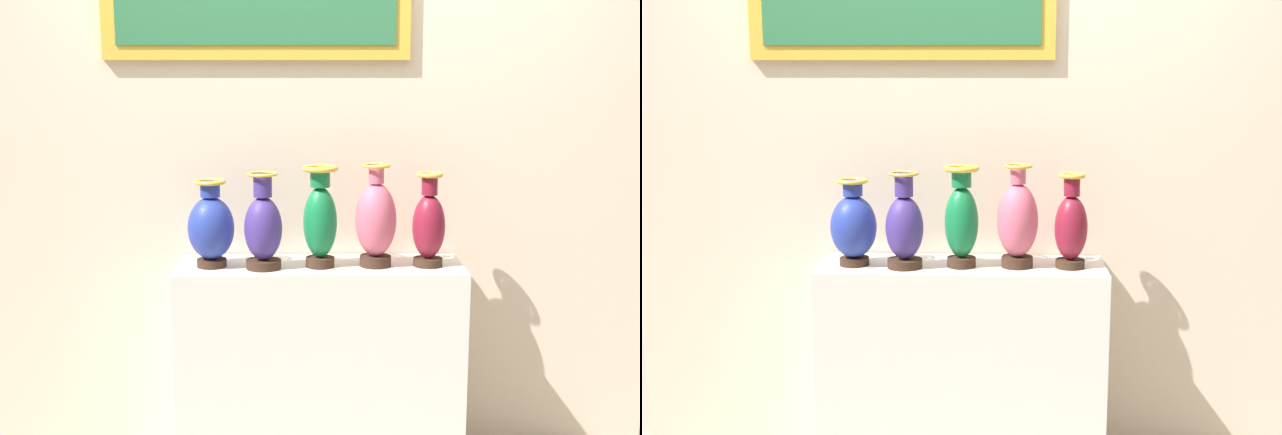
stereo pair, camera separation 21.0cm
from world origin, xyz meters
The scene contains 7 objects.
display_shelf centered at (0.00, 0.00, 0.45)m, with size 1.17×0.38×0.90m, color silver.
back_wall centered at (-0.01, 0.25, 1.34)m, with size 2.91×0.14×2.62m.
vase_cobalt centered at (-0.44, -0.03, 1.07)m, with size 0.19×0.19×0.36m.
vase_indigo centered at (-0.23, -0.07, 1.07)m, with size 0.15×0.15×0.39m.
vase_emerald centered at (0.00, -0.04, 1.10)m, with size 0.14×0.14×0.41m.
vase_rose centered at (0.23, -0.03, 1.09)m, with size 0.17×0.17×0.42m.
vase_burgundy centered at (0.44, -0.03, 1.07)m, with size 0.13×0.13×0.38m.
Camera 1 is at (-0.04, -3.30, 1.70)m, focal length 46.39 mm.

